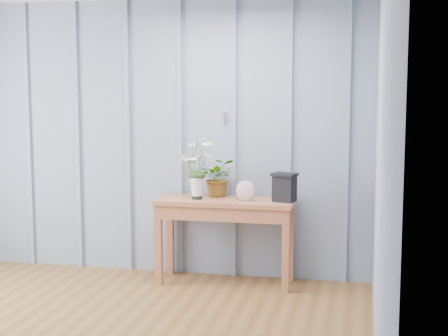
% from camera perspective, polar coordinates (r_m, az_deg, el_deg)
% --- Properties ---
extents(room_shell, '(4.00, 4.50, 2.50)m').
position_cam_1_polar(room_shell, '(5.07, -10.57, 9.55)').
color(room_shell, gray).
rests_on(room_shell, ground).
extents(sideboard, '(1.20, 0.45, 0.75)m').
position_cam_1_polar(sideboard, '(6.00, 0.10, -3.68)').
color(sideboard, '#9A5536').
rests_on(sideboard, ground).
extents(daisy_vase, '(0.38, 0.29, 0.55)m').
position_cam_1_polar(daisy_vase, '(5.94, -2.28, 0.65)').
color(daisy_vase, black).
rests_on(daisy_vase, sideboard).
extents(spider_plant, '(0.36, 0.33, 0.34)m').
position_cam_1_polar(spider_plant, '(6.10, -0.46, -0.78)').
color(spider_plant, '#1D3513').
rests_on(spider_plant, sideboard).
extents(felt_disc_vessel, '(0.18, 0.08, 0.18)m').
position_cam_1_polar(felt_disc_vessel, '(5.87, 1.80, -1.92)').
color(felt_disc_vessel, '#915065').
rests_on(felt_disc_vessel, sideboard).
extents(carved_box, '(0.24, 0.21, 0.24)m').
position_cam_1_polar(carved_box, '(5.86, 5.04, -1.59)').
color(carved_box, black).
rests_on(carved_box, sideboard).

